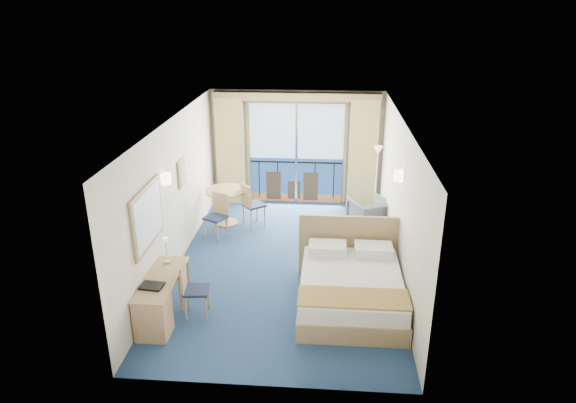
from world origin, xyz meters
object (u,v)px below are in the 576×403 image
object	(u,v)px
armchair	(369,215)
table_chair_a	(250,202)
desk_chair	(191,286)
floor_lamp	(377,163)
desk	(155,309)
round_table	(226,198)
bed	(351,287)
nightstand	(380,246)
table_chair_b	(218,213)

from	to	relation	value
armchair	table_chair_a	bearing A→B (deg)	-27.21
armchair	desk_chair	size ratio (longest dim) A/B	0.86
floor_lamp	desk	distance (m)	6.04
armchair	round_table	distance (m)	3.10
bed	armchair	xyz separation A→B (m)	(0.49, 2.92, 0.04)
desk	table_chair_a	distance (m)	4.01
round_table	bed	bearing A→B (deg)	-49.20
nightstand	floor_lamp	bearing A→B (deg)	88.02
desk_chair	table_chair_b	size ratio (longest dim) A/B	0.96
bed	round_table	size ratio (longest dim) A/B	2.42
nightstand	round_table	bearing A→B (deg)	155.94
nightstand	desk	world-z (taller)	desk
table_chair_a	table_chair_b	distance (m)	0.83
bed	desk	world-z (taller)	bed
bed	desk_chair	xyz separation A→B (m)	(-2.48, -0.49, 0.19)
nightstand	table_chair_b	bearing A→B (deg)	166.36
desk	table_chair_b	size ratio (longest dim) A/B	1.56
nightstand	round_table	world-z (taller)	round_table
bed	floor_lamp	size ratio (longest dim) A/B	1.33
armchair	table_chair_a	size ratio (longest dim) A/B	0.80
bed	nightstand	bearing A→B (deg)	68.93
floor_lamp	table_chair_b	size ratio (longest dim) A/B	1.73
nightstand	desk	xyz separation A→B (m)	(-3.51, -2.55, 0.10)
bed	table_chair_b	size ratio (longest dim) A/B	2.30
bed	armchair	size ratio (longest dim) A/B	2.76
bed	armchair	bearing A→B (deg)	80.49
bed	desk	distance (m)	3.06
armchair	bed	bearing A→B (deg)	53.94
nightstand	desk_chair	bearing A→B (deg)	-146.16
bed	round_table	world-z (taller)	bed
nightstand	desk	distance (m)	4.34
armchair	desk	world-z (taller)	armchair
armchair	table_chair_a	distance (m)	2.55
bed	desk	xyz separation A→B (m)	(-2.90, -0.96, 0.06)
floor_lamp	table_chair_b	bearing A→B (deg)	-156.46
round_table	table_chair_b	size ratio (longest dim) A/B	0.95
bed	round_table	bearing A→B (deg)	130.80
nightstand	floor_lamp	size ratio (longest dim) A/B	0.34
round_table	floor_lamp	bearing A→B (deg)	13.85
bed	floor_lamp	world-z (taller)	floor_lamp
desk	desk_chair	size ratio (longest dim) A/B	1.62
round_table	table_chair_a	world-z (taller)	table_chair_a
floor_lamp	nightstand	bearing A→B (deg)	-91.98
nightstand	armchair	world-z (taller)	armchair
nightstand	desk	bearing A→B (deg)	-144.07
floor_lamp	desk	xyz separation A→B (m)	(-3.59, -4.79, -0.84)
floor_lamp	table_chair_b	world-z (taller)	floor_lamp
nightstand	desk_chair	xyz separation A→B (m)	(-3.09, -2.07, 0.23)
desk	round_table	size ratio (longest dim) A/B	1.64
armchair	round_table	bearing A→B (deg)	-28.24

